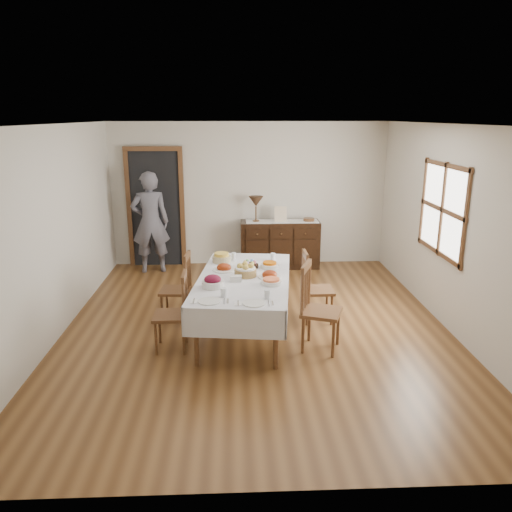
{
  "coord_description": "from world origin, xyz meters",
  "views": [
    {
      "loc": [
        -0.27,
        -6.09,
        2.7
      ],
      "look_at": [
        0.0,
        0.1,
        0.95
      ],
      "focal_mm": 35.0,
      "sensor_mm": 36.0,
      "label": 1
    }
  ],
  "objects_px": {
    "chair_right_far": "(314,286)",
    "chair_left_far": "(179,287)",
    "chair_left_near": "(175,311)",
    "dining_table": "(244,284)",
    "sideboard": "(280,244)",
    "person": "(150,219)",
    "table_lamp": "(256,202)",
    "chair_right_near": "(317,307)"
  },
  "relations": [
    {
      "from": "chair_left_near",
      "to": "chair_right_near",
      "type": "xyz_separation_m",
      "value": [
        1.68,
        -0.07,
        0.05
      ]
    },
    {
      "from": "chair_left_near",
      "to": "person",
      "type": "bearing_deg",
      "value": -166.68
    },
    {
      "from": "chair_right_near",
      "to": "chair_right_far",
      "type": "relative_size",
      "value": 1.09
    },
    {
      "from": "chair_left_far",
      "to": "table_lamp",
      "type": "xyz_separation_m",
      "value": [
        1.15,
        2.4,
        0.73
      ]
    },
    {
      "from": "chair_left_near",
      "to": "table_lamp",
      "type": "distance_m",
      "value": 3.54
    },
    {
      "from": "chair_left_near",
      "to": "chair_left_far",
      "type": "xyz_separation_m",
      "value": [
        -0.04,
        0.88,
        -0.01
      ]
    },
    {
      "from": "chair_right_near",
      "to": "chair_right_far",
      "type": "distance_m",
      "value": 0.85
    },
    {
      "from": "chair_right_far",
      "to": "table_lamp",
      "type": "distance_m",
      "value": 2.69
    },
    {
      "from": "dining_table",
      "to": "chair_left_far",
      "type": "relative_size",
      "value": 2.45
    },
    {
      "from": "chair_left_far",
      "to": "chair_right_near",
      "type": "bearing_deg",
      "value": 66.17
    },
    {
      "from": "chair_right_far",
      "to": "chair_right_near",
      "type": "bearing_deg",
      "value": 172.48
    },
    {
      "from": "chair_left_near",
      "to": "person",
      "type": "xyz_separation_m",
      "value": [
        -0.75,
        3.12,
        0.47
      ]
    },
    {
      "from": "dining_table",
      "to": "person",
      "type": "distance_m",
      "value": 3.14
    },
    {
      "from": "chair_left_near",
      "to": "dining_table",
      "type": "bearing_deg",
      "value": 117.03
    },
    {
      "from": "chair_left_far",
      "to": "person",
      "type": "height_order",
      "value": "person"
    },
    {
      "from": "chair_left_far",
      "to": "chair_right_near",
      "type": "relative_size",
      "value": 0.89
    },
    {
      "from": "chair_left_near",
      "to": "chair_right_near",
      "type": "distance_m",
      "value": 1.68
    },
    {
      "from": "chair_right_near",
      "to": "sideboard",
      "type": "height_order",
      "value": "chair_right_near"
    },
    {
      "from": "chair_left_near",
      "to": "chair_left_far",
      "type": "bearing_deg",
      "value": -177.49
    },
    {
      "from": "chair_right_far",
      "to": "chair_left_near",
      "type": "bearing_deg",
      "value": 112.81
    },
    {
      "from": "chair_left_far",
      "to": "chair_right_far",
      "type": "distance_m",
      "value": 1.83
    },
    {
      "from": "chair_left_near",
      "to": "sideboard",
      "type": "bearing_deg",
      "value": 154.65
    },
    {
      "from": "chair_left_far",
      "to": "sideboard",
      "type": "xyz_separation_m",
      "value": [
        1.59,
        2.42,
        -0.05
      ]
    },
    {
      "from": "sideboard",
      "to": "chair_left_near",
      "type": "bearing_deg",
      "value": -115.09
    },
    {
      "from": "chair_left_near",
      "to": "table_lamp",
      "type": "relative_size",
      "value": 2.07
    },
    {
      "from": "chair_left_far",
      "to": "table_lamp",
      "type": "relative_size",
      "value": 2.04
    },
    {
      "from": "dining_table",
      "to": "sideboard",
      "type": "bearing_deg",
      "value": 82.81
    },
    {
      "from": "dining_table",
      "to": "table_lamp",
      "type": "relative_size",
      "value": 5.02
    },
    {
      "from": "sideboard",
      "to": "person",
      "type": "xyz_separation_m",
      "value": [
        -2.3,
        -0.17,
        0.53
      ]
    },
    {
      "from": "table_lamp",
      "to": "sideboard",
      "type": "bearing_deg",
      "value": 2.27
    },
    {
      "from": "chair_left_near",
      "to": "chair_right_far",
      "type": "bearing_deg",
      "value": 113.21
    },
    {
      "from": "chair_right_near",
      "to": "sideboard",
      "type": "relative_size",
      "value": 0.74
    },
    {
      "from": "chair_right_far",
      "to": "chair_left_far",
      "type": "bearing_deg",
      "value": 86.03
    },
    {
      "from": "chair_right_far",
      "to": "table_lamp",
      "type": "relative_size",
      "value": 2.11
    },
    {
      "from": "dining_table",
      "to": "chair_right_near",
      "type": "bearing_deg",
      "value": -23.43
    },
    {
      "from": "sideboard",
      "to": "chair_left_far",
      "type": "bearing_deg",
      "value": -123.26
    },
    {
      "from": "sideboard",
      "to": "chair_right_near",
      "type": "bearing_deg",
      "value": -87.71
    },
    {
      "from": "person",
      "to": "table_lamp",
      "type": "height_order",
      "value": "person"
    },
    {
      "from": "chair_left_far",
      "to": "chair_right_far",
      "type": "relative_size",
      "value": 0.97
    },
    {
      "from": "table_lamp",
      "to": "chair_right_far",
      "type": "bearing_deg",
      "value": -74.95
    },
    {
      "from": "dining_table",
      "to": "chair_left_far",
      "type": "distance_m",
      "value": 1.0
    },
    {
      "from": "table_lamp",
      "to": "person",
      "type": "bearing_deg",
      "value": -175.17
    }
  ]
}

